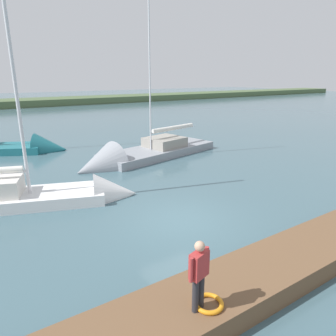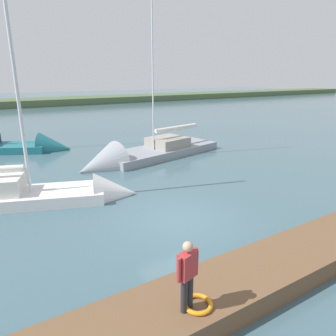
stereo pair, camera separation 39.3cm
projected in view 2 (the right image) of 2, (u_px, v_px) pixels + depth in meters
ground_plane at (178, 221)px, 11.93m from camera, size 200.00×200.00×0.00m
far_shoreline at (16, 107)px, 54.74m from camera, size 180.00×8.00×2.40m
dock_pier at (265, 272)px, 8.34m from camera, size 19.04×1.84×0.58m
life_ring_buoy at (198, 304)px, 6.70m from camera, size 0.66×0.66×0.10m
sailboat_near_dock at (137, 158)px, 20.22m from camera, size 10.99×5.04×12.12m
sailboat_behind_pier at (9, 148)px, 22.67m from camera, size 10.66×6.87×12.94m
sailboat_inner_slip at (51, 196)px, 13.74m from camera, size 8.91×4.88×11.22m
person_on_dock at (187, 272)px, 6.36m from camera, size 0.60×0.33×1.61m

